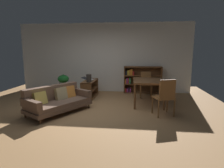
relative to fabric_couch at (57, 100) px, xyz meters
name	(u,v)px	position (x,y,z in m)	size (l,w,h in m)	color
ground_plane	(89,112)	(0.83, 0.09, -0.33)	(8.16, 8.16, 0.00)	#A87A4C
back_wall_panel	(104,58)	(0.83, 2.79, 1.02)	(6.80, 0.10, 2.70)	silver
fabric_couch	(57,100)	(0.00, 0.00, 0.00)	(1.56, 1.86, 0.71)	#56351E
media_console	(90,89)	(0.50, 1.73, -0.03)	(0.37, 1.19, 0.60)	brown
open_laptop	(89,79)	(0.42, 1.89, 0.29)	(0.47, 0.36, 0.08)	silver
desk_speaker	(89,78)	(0.55, 1.38, 0.40)	(0.17, 0.17, 0.26)	#2D2823
potted_floor_plant	(63,84)	(-0.53, 1.87, 0.10)	(0.50, 0.44, 0.78)	#9E9389
dining_table	(148,83)	(2.49, 1.01, 0.35)	(0.91, 1.16, 0.76)	brown
dining_chair_near	(146,83)	(2.47, 1.99, 0.18)	(0.41, 0.41, 0.89)	brown
dining_chair_far	(165,96)	(2.82, -0.01, 0.20)	(0.56, 0.53, 0.95)	brown
bookshelf	(140,80)	(2.30, 2.63, 0.19)	(1.44, 0.29, 1.04)	brown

